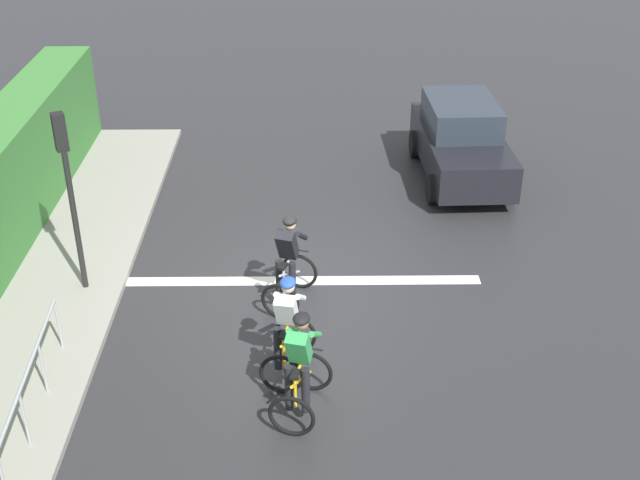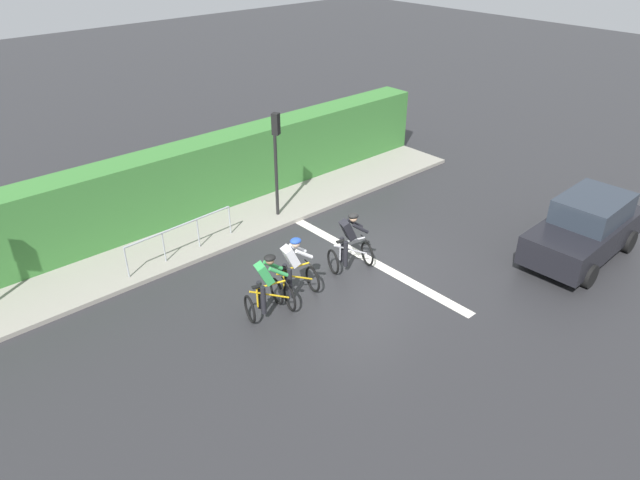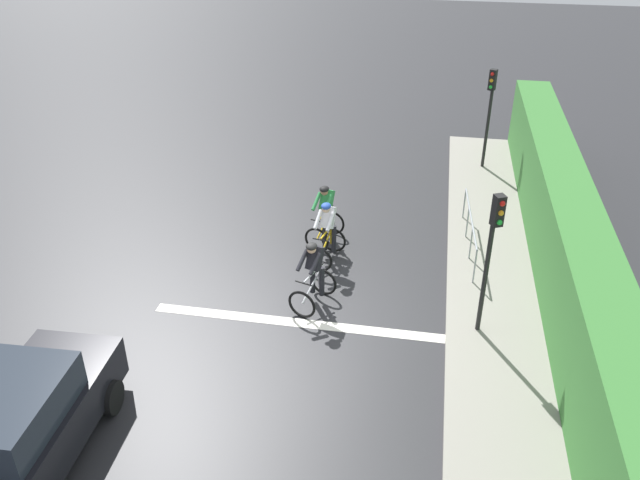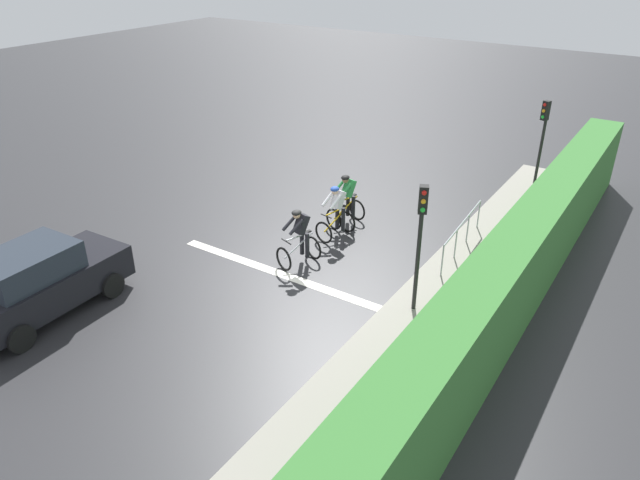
# 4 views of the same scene
# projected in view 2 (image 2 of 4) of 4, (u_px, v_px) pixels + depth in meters

# --- Properties ---
(ground_plane) EXTENTS (80.00, 80.00, 0.00)m
(ground_plane) POSITION_uv_depth(u_px,v_px,m) (361.00, 262.00, 15.98)
(ground_plane) COLOR #28282B
(sidewalk_kerb) EXTENTS (2.80, 19.04, 0.12)m
(sidewalk_kerb) POSITION_uv_depth(u_px,v_px,m) (213.00, 227.00, 17.62)
(sidewalk_kerb) COLOR gray
(sidewalk_kerb) RESTS_ON ground
(stone_wall_low) EXTENTS (0.44, 19.04, 0.46)m
(stone_wall_low) POSITION_uv_depth(u_px,v_px,m) (196.00, 212.00, 18.12)
(stone_wall_low) COLOR tan
(stone_wall_low) RESTS_ON ground
(hedge_wall) EXTENTS (1.10, 19.04, 2.31)m
(hedge_wall) POSITION_uv_depth(u_px,v_px,m) (188.00, 182.00, 17.86)
(hedge_wall) COLOR #387533
(hedge_wall) RESTS_ON ground
(road_marking_stop_line) EXTENTS (7.00, 0.30, 0.01)m
(road_marking_stop_line) POSITION_uv_depth(u_px,v_px,m) (367.00, 259.00, 16.13)
(road_marking_stop_line) COLOR silver
(road_marking_stop_line) RESTS_ON ground
(cyclist_lead) EXTENTS (0.94, 1.22, 1.66)m
(cyclist_lead) POSITION_uv_depth(u_px,v_px,m) (268.00, 288.00, 13.49)
(cyclist_lead) COLOR black
(cyclist_lead) RESTS_ON ground
(cyclist_second) EXTENTS (0.87, 1.19, 1.66)m
(cyclist_second) POSITION_uv_depth(u_px,v_px,m) (293.00, 270.00, 14.15)
(cyclist_second) COLOR black
(cyclist_second) RESTS_ON ground
(cyclist_mid) EXTENTS (0.98, 1.24, 1.66)m
(cyclist_mid) POSITION_uv_depth(u_px,v_px,m) (349.00, 243.00, 15.29)
(cyclist_mid) COLOR black
(cyclist_mid) RESTS_ON ground
(car_black) EXTENTS (2.01, 4.16, 1.76)m
(car_black) POSITION_uv_depth(u_px,v_px,m) (585.00, 228.00, 15.85)
(car_black) COLOR black
(car_black) RESTS_ON ground
(traffic_light_near_crossing) EXTENTS (0.27, 0.29, 3.34)m
(traffic_light_near_crossing) POSITION_uv_depth(u_px,v_px,m) (276.00, 150.00, 17.23)
(traffic_light_near_crossing) COLOR black
(traffic_light_near_crossing) RESTS_ON ground
(pedestrian_railing_kerbside) EXTENTS (0.25, 3.35, 1.03)m
(pedestrian_railing_kerbside) POSITION_uv_depth(u_px,v_px,m) (181.00, 233.00, 15.80)
(pedestrian_railing_kerbside) COLOR #999EA3
(pedestrian_railing_kerbside) RESTS_ON ground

